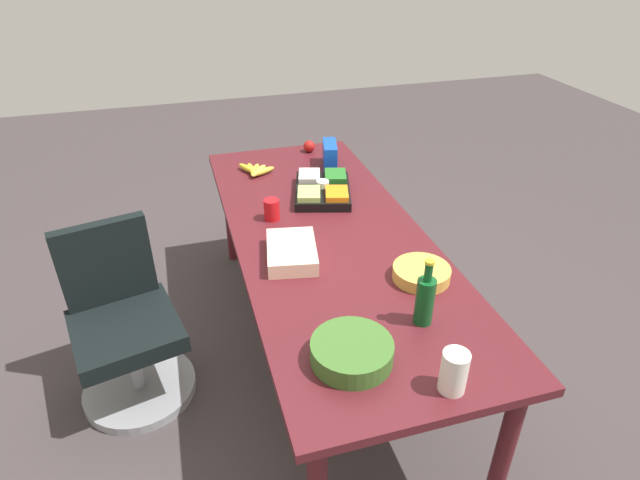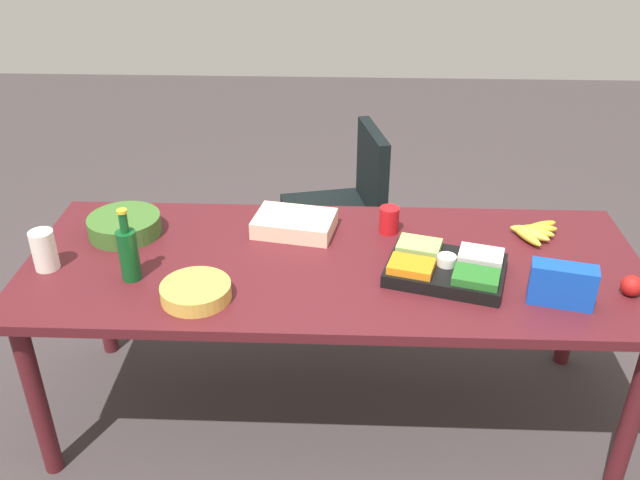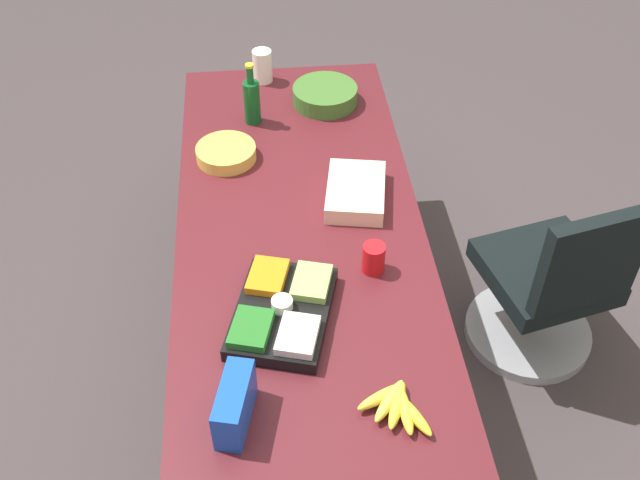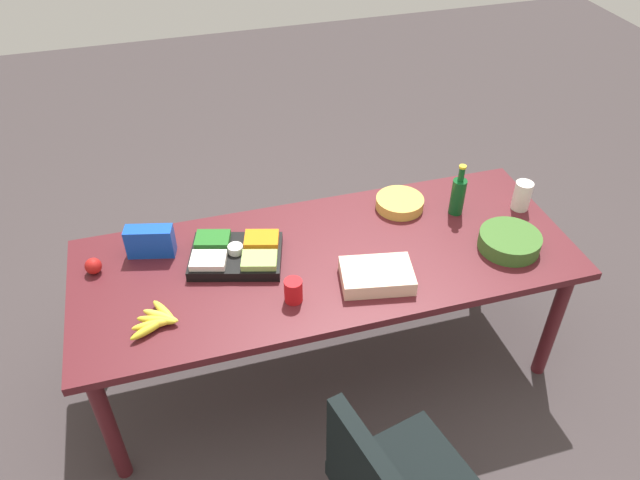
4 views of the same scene
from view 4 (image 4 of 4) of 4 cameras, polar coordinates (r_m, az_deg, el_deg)
ground_plane at (r=3.46m, az=0.55°, el=-11.14°), size 10.00×10.00×0.00m
conference_table at (r=2.96m, az=0.63°, el=-2.61°), size 2.36×0.92×0.76m
banana_bunch at (r=2.67m, az=-14.88°, el=-7.18°), size 0.22×0.22×0.04m
salad_bowl at (r=3.07m, az=17.13°, el=-0.11°), size 0.34×0.34×0.08m
wine_bottle at (r=3.20m, az=12.65°, el=4.09°), size 0.08×0.08×0.28m
red_solo_cup at (r=2.66m, az=-2.48°, el=-4.71°), size 0.08×0.08×0.11m
sheet_cake at (r=2.77m, az=5.27°, el=-3.31°), size 0.35×0.27×0.07m
veggie_tray at (r=2.89m, az=-7.78°, el=-1.31°), size 0.49×0.40×0.09m
chip_bowl at (r=3.23m, az=7.38°, el=3.42°), size 0.27×0.27×0.06m
mayo_jar at (r=3.33m, az=18.19°, el=3.92°), size 0.11×0.11×0.15m
chip_bag_blue at (r=2.99m, az=-15.44°, el=-0.12°), size 0.23×0.13×0.15m
apple_red at (r=2.99m, az=-20.24°, el=-2.27°), size 0.09×0.09×0.08m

